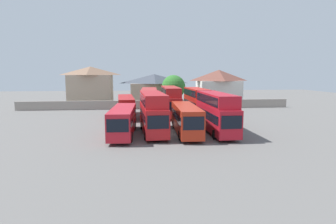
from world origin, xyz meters
name	(u,v)px	position (x,y,z in m)	size (l,w,h in m)	color
ground	(159,113)	(0.00, 18.00, 0.00)	(140.00, 140.00, 0.00)	#605E5B
depot_boundary_wall	(157,105)	(0.00, 24.77, 0.90)	(56.00, 0.50, 1.80)	gray
bus_1	(123,120)	(-5.71, -0.27, 1.89)	(2.99, 11.18, 3.30)	red
bus_2	(153,111)	(-2.11, 0.47, 2.81)	(3.08, 10.71, 4.99)	#B3171B
bus_3	(186,118)	(1.86, -0.13, 1.97)	(2.79, 11.40, 3.45)	#AF2814
bus_4	(216,110)	(5.69, 0.16, 2.78)	(2.71, 11.45, 4.92)	#B31523
bus_5	(126,105)	(-5.95, 14.40, 1.95)	(3.25, 11.96, 3.41)	#B11516
bus_6	(149,101)	(-2.00, 14.59, 2.67)	(3.15, 10.92, 4.73)	#B32824
bus_7	(171,100)	(1.70, 14.86, 2.82)	(2.73, 11.62, 5.00)	red
bus_8	(197,100)	(6.23, 14.53, 2.67)	(2.88, 10.77, 4.74)	red
house_terrace_left	(91,86)	(-14.56, 32.91, 4.49)	(9.87, 7.78, 8.83)	tan
house_terrace_centre	(154,89)	(-0.09, 32.75, 3.63)	(11.35, 7.21, 7.12)	tan
house_terrace_right	(218,87)	(15.38, 33.25, 4.15)	(10.17, 7.62, 8.13)	silver
tree_left_of_lot	(174,87)	(3.74, 27.27, 4.38)	(5.12, 5.12, 6.95)	brown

